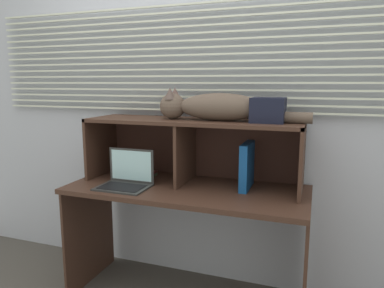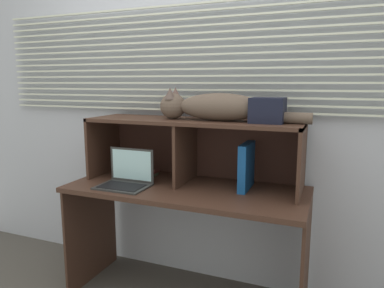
# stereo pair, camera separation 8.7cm
# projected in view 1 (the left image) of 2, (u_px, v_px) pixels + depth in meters

# --- Properties ---
(back_panel_with_blinds) EXTENTS (4.40, 0.08, 2.50)m
(back_panel_with_blinds) POSITION_uv_depth(u_px,v_px,m) (204.00, 103.00, 2.43)
(back_panel_with_blinds) COLOR #B4B6C5
(back_panel_with_blinds) RESTS_ON ground
(desk) EXTENTS (1.48, 0.62, 0.76)m
(desk) POSITION_uv_depth(u_px,v_px,m) (186.00, 210.00, 2.22)
(desk) COLOR #41281E
(desk) RESTS_ON ground
(hutch_shelf_unit) EXTENTS (1.37, 0.39, 0.41)m
(hutch_shelf_unit) POSITION_uv_depth(u_px,v_px,m) (193.00, 137.00, 2.28)
(hutch_shelf_unit) COLOR #41281E
(hutch_shelf_unit) RESTS_ON desk
(cat) EXTENTS (0.93, 0.19, 0.20)m
(cat) POSITION_uv_depth(u_px,v_px,m) (213.00, 107.00, 2.17)
(cat) COLOR brown
(cat) RESTS_ON hutch_shelf_unit
(laptop) EXTENTS (0.31, 0.23, 0.23)m
(laptop) POSITION_uv_depth(u_px,v_px,m) (126.00, 179.00, 2.21)
(laptop) COLOR #303030
(laptop) RESTS_ON desk
(binder_upright) EXTENTS (0.05, 0.25, 0.28)m
(binder_upright) POSITION_uv_depth(u_px,v_px,m) (247.00, 166.00, 2.15)
(binder_upright) COLOR navy
(binder_upright) RESTS_ON desk
(book_stack) EXTENTS (0.18, 0.22, 0.03)m
(book_stack) POSITION_uv_depth(u_px,v_px,m) (139.00, 175.00, 2.42)
(book_stack) COLOR #51604A
(book_stack) RESTS_ON desk
(storage_box) EXTENTS (0.19, 0.18, 0.15)m
(storage_box) POSITION_uv_depth(u_px,v_px,m) (268.00, 110.00, 2.06)
(storage_box) COLOR black
(storage_box) RESTS_ON hutch_shelf_unit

